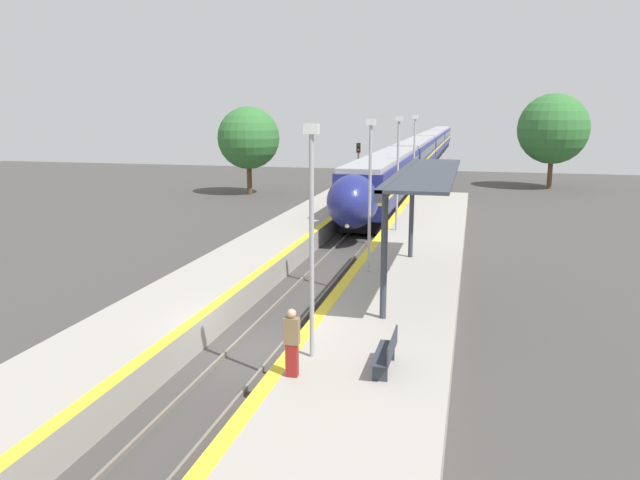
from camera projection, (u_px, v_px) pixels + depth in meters
name	position (u px, v px, depth m)	size (l,w,h in m)	color
ground_plane	(255.00, 351.00, 19.10)	(120.00, 120.00, 0.00)	#423F3D
rail_left	(233.00, 346.00, 19.25)	(0.08, 90.00, 0.15)	slate
rail_right	(278.00, 350.00, 18.91)	(0.08, 90.00, 0.15)	slate
train	(423.00, 150.00, 77.82)	(2.89, 97.07, 4.03)	black
platform_right	(377.00, 346.00, 18.12)	(4.33, 64.00, 0.99)	#9E998E
platform_left	(156.00, 327.00, 19.78)	(3.49, 64.00, 0.99)	#9E998E
platform_bench	(388.00, 352.00, 15.17)	(0.44, 1.74, 0.89)	#2D333D
person_waiting	(292.00, 342.00, 14.76)	(0.36, 0.22, 1.68)	maroon
railway_signal	(358.00, 169.00, 46.20)	(0.28, 0.28, 4.85)	#59595E
lamppost_near	(312.00, 229.00, 15.44)	(0.36, 0.20, 5.93)	#9E9EA3
lamppost_mid	(370.00, 187.00, 23.90)	(0.36, 0.20, 5.93)	#9E9EA3
lamppost_far	(398.00, 167.00, 32.36)	(0.36, 0.20, 5.93)	#9E9EA3
lamppost_farthest	(414.00, 155.00, 40.81)	(0.36, 0.20, 5.93)	#9E9EA3
station_canopy	(418.00, 179.00, 22.16)	(2.02, 11.35, 4.14)	#333842
background_tree_left	(248.00, 138.00, 53.45)	(5.32, 5.32, 7.54)	brown
background_tree_right	(553.00, 129.00, 57.28)	(6.44, 6.44, 8.75)	brown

